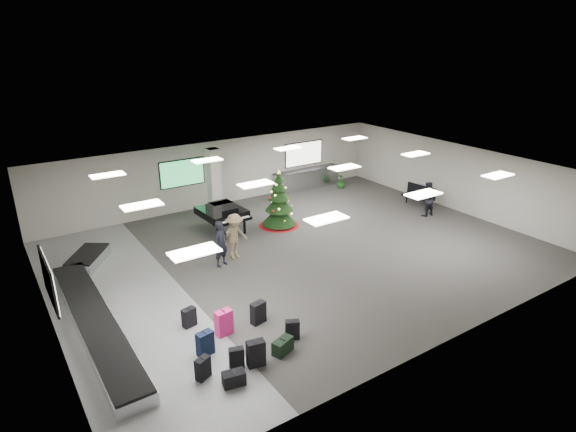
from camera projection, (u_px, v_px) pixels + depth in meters
ground at (302, 252)px, 18.86m from camera, size 18.00×18.00×0.00m
room_envelope at (284, 193)px, 18.35m from camera, size 18.02×14.02×3.21m
baggage_carousel at (93, 308)px, 14.66m from camera, size 2.28×9.71×0.43m
service_counter at (307, 179)px, 26.42m from camera, size 4.05×0.65×1.08m
suitcase_0 at (256, 353)px, 12.32m from camera, size 0.51×0.34×0.75m
suitcase_1 at (237, 358)px, 12.26m from camera, size 0.42×0.30×0.60m
pink_suitcase at (224, 323)px, 13.60m from camera, size 0.51×0.33×0.78m
suitcase_3 at (258, 313)px, 14.17m from camera, size 0.49×0.33×0.70m
navy_suitcase at (205, 343)px, 12.75m from camera, size 0.48×0.33×0.70m
suitcase_5 at (203, 368)px, 11.89m from camera, size 0.44×0.35×0.60m
green_duffel at (283, 346)px, 12.88m from camera, size 0.67×0.49×0.42m
suitcase_7 at (292, 330)px, 13.45m from camera, size 0.44×0.36×0.59m
suitcase_8 at (189, 317)px, 14.01m from camera, size 0.44×0.31×0.61m
black_duffel at (234, 379)px, 11.70m from camera, size 0.60×0.41×0.38m
christmas_tree at (279, 207)px, 21.18m from camera, size 1.81×1.81×2.58m
grand_piano at (222, 213)px, 20.48m from camera, size 1.78×2.23×1.23m
bench at (420, 195)px, 23.75m from camera, size 0.76×1.68×1.03m
traveler_a at (221, 244)px, 17.50m from camera, size 0.74×0.62×1.74m
traveler_b at (235, 236)px, 18.06m from camera, size 1.27×0.89×1.79m
traveler_bench at (427, 199)px, 22.37m from camera, size 0.83×0.66×1.64m
potted_plant_left at (275, 193)px, 24.43m from camera, size 0.61×0.57×0.88m
potted_plant_right at (341, 181)px, 26.53m from camera, size 0.54×0.54×0.78m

